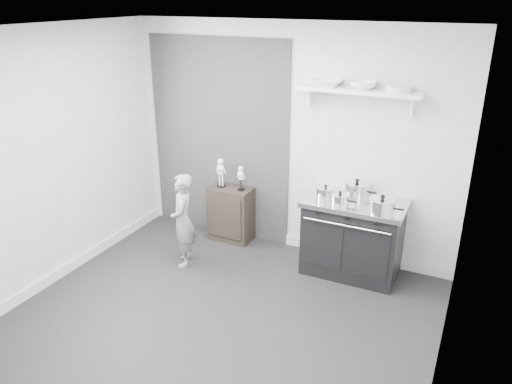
# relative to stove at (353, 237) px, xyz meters

# --- Properties ---
(ground) EXTENTS (4.00, 4.00, 0.00)m
(ground) POSITION_rel_stove_xyz_m (-0.91, -1.48, -0.44)
(ground) COLOR black
(ground) RESTS_ON ground
(room_shell) EXTENTS (4.02, 3.62, 2.71)m
(room_shell) POSITION_rel_stove_xyz_m (-1.00, -1.33, 1.20)
(room_shell) COLOR #B9B9B6
(room_shell) RESTS_ON ground
(wall_shelf) EXTENTS (1.30, 0.26, 0.24)m
(wall_shelf) POSITION_rel_stove_xyz_m (-0.11, 0.20, 1.57)
(wall_shelf) COLOR white
(wall_shelf) RESTS_ON room_shell
(stove) EXTENTS (1.09, 0.68, 0.87)m
(stove) POSITION_rel_stove_xyz_m (0.00, 0.00, 0.00)
(stove) COLOR black
(stove) RESTS_ON ground
(side_cabinet) EXTENTS (0.54, 0.32, 0.70)m
(side_cabinet) POSITION_rel_stove_xyz_m (-1.61, 0.13, -0.09)
(side_cabinet) COLOR black
(side_cabinet) RESTS_ON ground
(child) EXTENTS (0.42, 0.48, 1.11)m
(child) POSITION_rel_stove_xyz_m (-1.81, -0.66, 0.11)
(child) COLOR gray
(child) RESTS_ON ground
(pot_front_left) EXTENTS (0.29, 0.20, 0.17)m
(pot_front_left) POSITION_rel_stove_xyz_m (-0.31, -0.09, 0.50)
(pot_front_left) COLOR silver
(pot_front_left) RESTS_ON stove
(pot_back_left) EXTENTS (0.36, 0.27, 0.21)m
(pot_back_left) POSITION_rel_stove_xyz_m (-0.03, 0.13, 0.51)
(pot_back_left) COLOR silver
(pot_back_left) RESTS_ON stove
(pot_front_right) EXTENTS (0.36, 0.27, 0.20)m
(pot_front_right) POSITION_rel_stove_xyz_m (0.32, -0.19, 0.51)
(pot_front_right) COLOR silver
(pot_front_right) RESTS_ON stove
(pot_front_center) EXTENTS (0.29, 0.20, 0.15)m
(pot_front_center) POSITION_rel_stove_xyz_m (-0.13, -0.15, 0.49)
(pot_front_center) COLOR silver
(pot_front_center) RESTS_ON stove
(skeleton_full) EXTENTS (0.12, 0.08, 0.42)m
(skeleton_full) POSITION_rel_stove_xyz_m (-1.74, 0.13, 0.47)
(skeleton_full) COLOR silver
(skeleton_full) RESTS_ON side_cabinet
(skeleton_torso) EXTENTS (0.10, 0.06, 0.36)m
(skeleton_torso) POSITION_rel_stove_xyz_m (-1.46, 0.13, 0.44)
(skeleton_torso) COLOR silver
(skeleton_torso) RESTS_ON side_cabinet
(bowl_large) EXTENTS (0.31, 0.31, 0.08)m
(bowl_large) POSITION_rel_stove_xyz_m (-0.44, 0.19, 1.64)
(bowl_large) COLOR white
(bowl_large) RESTS_ON wall_shelf
(bowl_small) EXTENTS (0.27, 0.27, 0.08)m
(bowl_small) POSITION_rel_stove_xyz_m (-0.07, 0.19, 1.64)
(bowl_small) COLOR white
(bowl_small) RESTS_ON wall_shelf
(plate_stack) EXTENTS (0.25, 0.25, 0.06)m
(plate_stack) POSITION_rel_stove_xyz_m (0.29, 0.19, 1.63)
(plate_stack) COLOR silver
(plate_stack) RESTS_ON wall_shelf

